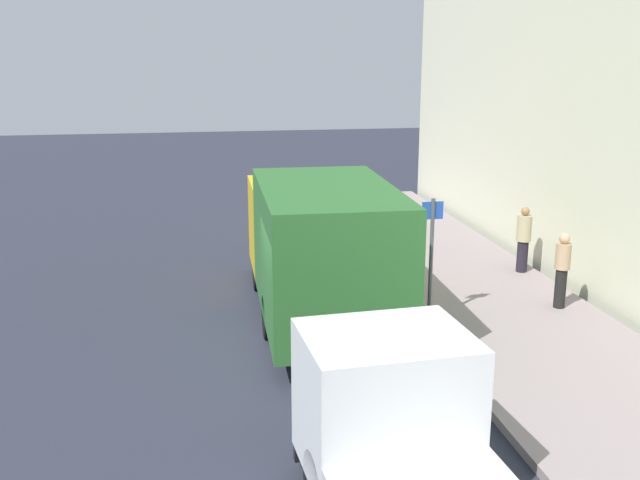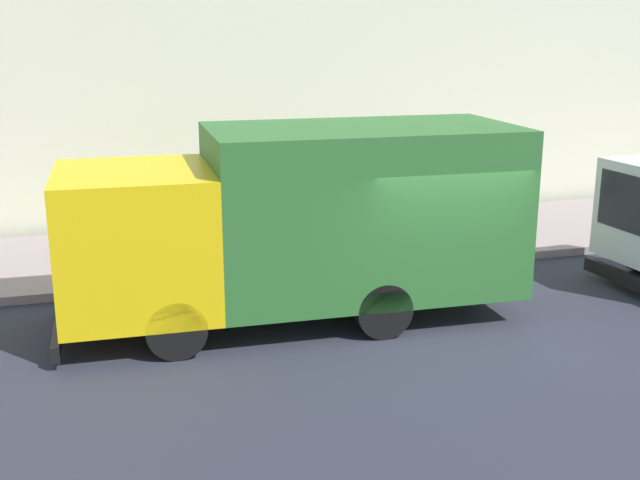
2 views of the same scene
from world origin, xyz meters
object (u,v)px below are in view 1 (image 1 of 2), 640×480
object	(u,v)px
large_utility_truck	(319,244)
pedestrian_walking	(524,238)
small_flatbed_truck	(416,470)
pedestrian_standing	(562,268)
street_sign_post	(431,250)

from	to	relation	value
large_utility_truck	pedestrian_walking	world-z (taller)	large_utility_truck
small_flatbed_truck	pedestrian_walking	distance (m)	11.34
pedestrian_walking	large_utility_truck	bearing A→B (deg)	144.03
large_utility_truck	pedestrian_walking	size ratio (longest dim) A/B	4.34
large_utility_truck	small_flatbed_truck	distance (m)	7.82
pedestrian_standing	street_sign_post	world-z (taller)	street_sign_post
pedestrian_standing	street_sign_post	bearing A→B (deg)	129.02
large_utility_truck	pedestrian_walking	bearing A→B (deg)	20.34
small_flatbed_truck	pedestrian_standing	world-z (taller)	small_flatbed_truck
large_utility_truck	street_sign_post	bearing A→B (deg)	-23.67
small_flatbed_truck	street_sign_post	bearing A→B (deg)	66.64
pedestrian_walking	street_sign_post	size ratio (longest dim) A/B	0.65
pedestrian_walking	pedestrian_standing	bearing A→B (deg)	-152.60
street_sign_post	small_flatbed_truck	bearing A→B (deg)	-109.61
pedestrian_standing	street_sign_post	xyz separation A→B (m)	(-3.07, -0.26, 0.64)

